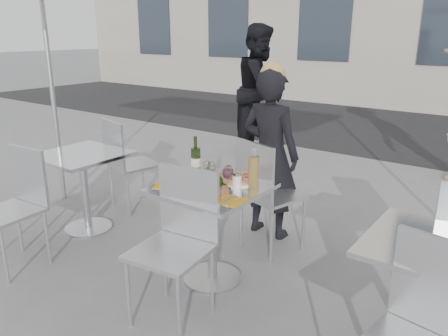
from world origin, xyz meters
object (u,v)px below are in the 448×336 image
Objects in this scene: chair_near at (179,232)px; side_chair_rnear at (425,328)px; side_table_right at (434,280)px; wineglass_red_b at (227,174)px; woman_diner at (270,155)px; wineglass_white_a at (207,167)px; chair_far at (264,187)px; napkin_left at (167,185)px; napkin_right at (230,200)px; pedestrian_a at (260,90)px; pizza_near at (203,191)px; side_chair_lnear at (18,198)px; side_chair_lfar at (125,158)px; pizza_far at (237,178)px; sugar_shaker at (237,180)px; wineglass_white_b at (211,167)px; wineglass_red_a at (229,171)px; side_table_left at (83,175)px; salad_plate at (213,182)px; wine_bottle at (196,159)px; carafe at (254,170)px; main_table at (212,214)px.

chair_near is 1.49m from side_chair_rnear.
side_table_right is 4.76× the size of wineglass_red_b.
wineglass_white_a is at bearing 89.55° from woman_diner.
chair_far is 0.88m from napkin_left.
pedestrian_a is at bearing 115.41° from napkin_right.
napkin_left is at bearing -172.25° from pizza_near.
side_table_right is 0.49× the size of woman_diner.
napkin_left is (1.12, 0.52, 0.19)m from side_chair_lnear.
pizza_far is at bearing -177.06° from side_chair_lfar.
wineglass_white_b is (-0.22, -0.01, 0.06)m from sugar_shaker.
chair_near is 6.25× the size of wineglass_red_a.
wineglass_red_a is at bearing 73.05° from pizza_near.
side_table_left is 3.44m from pedestrian_a.
chair_near reaches higher than sugar_shaker.
sugar_shaker is 0.68× the size of wineglass_red_a.
pizza_far is 1.47× the size of salad_plate.
wine_bottle is at bearing 166.44° from wineglass_red_a.
chair_far reaches higher than wineglass_red_b.
side_table_right is 1.46m from pizza_far.
wineglass_red_a is 0.45m from napkin_left.
wineglass_red_b is at bearing 77.67° from chair_near.
wineglass_white_b is at bearing 92.02° from chair_far.
woman_diner is 2.96m from pedestrian_a.
napkin_right is at bearing -64.69° from sugar_shaker.
pedestrian_a is 6.54× the size of wine_bottle.
pedestrian_a is at bearing 133.36° from side_table_right.
side_chair_lnear is 3.20× the size of wine_bottle.
side_chair_lnear is 3.25× the size of carafe.
chair_near is at bearing -66.05° from napkin_left.
pizza_far reaches higher than napkin_left.
chair_far is at bearing 52.00° from wine_bottle.
main_table is at bearing -141.93° from carafe.
wineglass_white_a is at bearing 122.14° from pizza_near.
main_table is 0.32m from pizza_far.
side_chair_rnear is 1.56m from wineglass_red_b.
wine_bottle is 1.87× the size of wineglass_white_b.
wineglass_white_a is (1.40, 0.07, 0.32)m from side_table_left.
side_table_left is at bearing 170.93° from pedestrian_a.
sugar_shaker is at bearing 54.57° from wineglass_red_b.
chair_near reaches higher than pizza_far.
chair_far is at bearing -160.08° from pedestrian_a.
pedestrian_a reaches higher than side_chair_rnear.
pizza_near reaches higher than main_table.
wineglass_red_b is (-1.44, 0.51, 0.30)m from side_chair_rnear.
napkin_left is (-1.77, -0.17, 0.21)m from side_table_right.
side_chair_lfar is 1.79m from sugar_shaker.
pedestrian_a is at bearing 115.92° from wineglass_white_a.
side_chair_rnear is 1.51m from carafe.
side_chair_lfar reaches higher than wineglass_white_b.
chair_near is at bearing -95.09° from wineglass_red_b.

